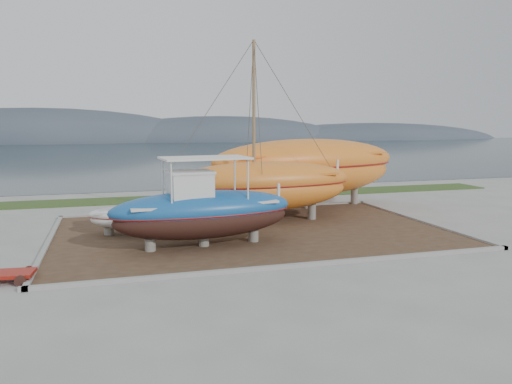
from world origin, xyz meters
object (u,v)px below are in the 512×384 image
object	(u,v)px
white_dinghy	(136,221)
blue_caique	(203,202)
orange_sailboat	(263,134)
red_trailer	(9,277)
orange_bare_hull	(307,175)

from	to	relation	value
white_dinghy	blue_caique	bearing A→B (deg)	-32.45
orange_sailboat	red_trailer	size ratio (longest dim) A/B	4.10
blue_caique	orange_sailboat	xyz separation A→B (m)	(3.85, 4.07, 2.72)
orange_sailboat	red_trailer	bearing A→B (deg)	-150.18
red_trailer	blue_caique	bearing A→B (deg)	27.18
orange_sailboat	blue_caique	bearing A→B (deg)	-135.68
blue_caique	white_dinghy	bearing A→B (deg)	126.35
blue_caique	orange_sailboat	world-z (taller)	orange_sailboat
white_dinghy	orange_sailboat	world-z (taller)	orange_sailboat
blue_caique	orange_bare_hull	distance (m)	10.70
orange_bare_hull	orange_sailboat	bearing A→B (deg)	-148.79
blue_caique	red_trailer	size ratio (longest dim) A/B	3.29
red_trailer	orange_sailboat	bearing A→B (deg)	37.94
blue_caique	orange_bare_hull	xyz separation A→B (m)	(7.66, 7.46, 0.16)
orange_sailboat	orange_bare_hull	world-z (taller)	orange_sailboat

